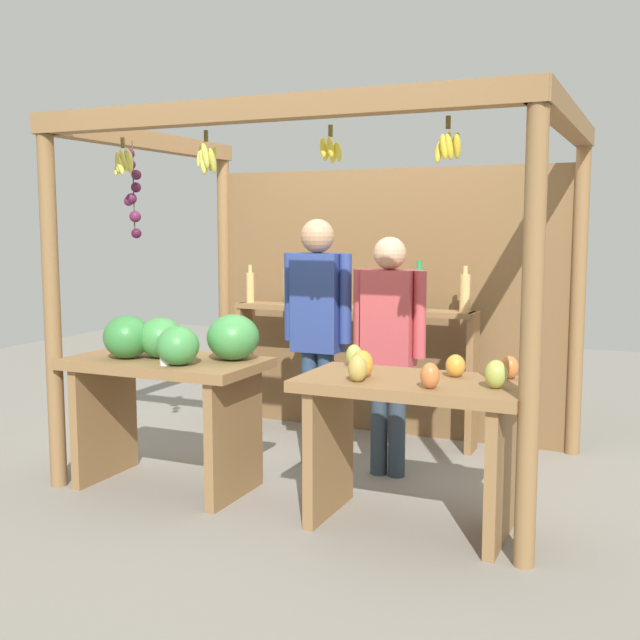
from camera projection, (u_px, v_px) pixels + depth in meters
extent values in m
plane|color=gray|center=(332.00, 468.00, 5.17)|extent=(12.00, 12.00, 0.00)
cylinder|color=olive|center=(52.00, 305.00, 4.70)|extent=(0.10, 0.10, 2.25)
cylinder|color=olive|center=(531.00, 330.00, 3.55)|extent=(0.10, 0.10, 2.25)
cylinder|color=olive|center=(224.00, 283.00, 6.52)|extent=(0.10, 0.10, 2.25)
cylinder|color=olive|center=(578.00, 295.00, 5.37)|extent=(0.10, 0.10, 2.25)
cube|color=olive|center=(256.00, 109.00, 4.00)|extent=(2.93, 0.12, 0.12)
cube|color=olive|center=(148.00, 141.00, 5.48)|extent=(0.12, 2.11, 0.12)
cube|color=olive|center=(567.00, 118.00, 4.34)|extent=(0.12, 2.11, 0.12)
cube|color=brown|center=(385.00, 303.00, 5.98)|extent=(2.83, 0.04, 2.03)
cylinder|color=brown|center=(206.00, 136.00, 4.23)|extent=(0.02, 0.02, 0.06)
ellipsoid|color=#D1CC4C|center=(212.00, 161.00, 4.23)|extent=(0.04, 0.08, 0.14)
ellipsoid|color=#D1CC4C|center=(213.00, 159.00, 4.27)|extent=(0.09, 0.06, 0.15)
ellipsoid|color=#D1CC4C|center=(206.00, 162.00, 4.27)|extent=(0.05, 0.05, 0.15)
ellipsoid|color=#D1CC4C|center=(200.00, 155.00, 4.26)|extent=(0.04, 0.07, 0.15)
ellipsoid|color=#D1CC4C|center=(203.00, 162.00, 4.23)|extent=(0.07, 0.06, 0.15)
ellipsoid|color=#D1CC4C|center=(205.00, 155.00, 4.20)|extent=(0.06, 0.05, 0.15)
cylinder|color=brown|center=(331.00, 131.00, 4.00)|extent=(0.02, 0.02, 0.06)
ellipsoid|color=yellow|center=(338.00, 152.00, 3.99)|extent=(0.04, 0.08, 0.11)
ellipsoid|color=yellow|center=(334.00, 153.00, 4.03)|extent=(0.05, 0.04, 0.11)
ellipsoid|color=yellow|center=(327.00, 151.00, 4.04)|extent=(0.05, 0.06, 0.12)
ellipsoid|color=yellow|center=(323.00, 147.00, 4.00)|extent=(0.05, 0.05, 0.12)
ellipsoid|color=yellow|center=(330.00, 147.00, 3.97)|extent=(0.05, 0.04, 0.11)
cylinder|color=brown|center=(448.00, 122.00, 3.67)|extent=(0.02, 0.02, 0.06)
ellipsoid|color=gold|center=(457.00, 146.00, 3.67)|extent=(0.04, 0.07, 0.13)
ellipsoid|color=gold|center=(454.00, 145.00, 3.71)|extent=(0.08, 0.06, 0.13)
ellipsoid|color=gold|center=(446.00, 144.00, 3.72)|extent=(0.06, 0.05, 0.13)
ellipsoid|color=gold|center=(439.00, 151.00, 3.71)|extent=(0.04, 0.08, 0.13)
ellipsoid|color=gold|center=(444.00, 147.00, 3.67)|extent=(0.06, 0.04, 0.13)
ellipsoid|color=gold|center=(449.00, 147.00, 3.66)|extent=(0.06, 0.05, 0.13)
cylinder|color=brown|center=(123.00, 143.00, 4.57)|extent=(0.02, 0.02, 0.06)
ellipsoid|color=#D1CC4C|center=(129.00, 161.00, 4.57)|extent=(0.04, 0.06, 0.13)
ellipsoid|color=#D1CC4C|center=(130.00, 163.00, 4.60)|extent=(0.07, 0.08, 0.14)
ellipsoid|color=#D1CC4C|center=(126.00, 160.00, 4.60)|extent=(0.06, 0.04, 0.14)
ellipsoid|color=#D1CC4C|center=(123.00, 164.00, 4.63)|extent=(0.07, 0.06, 0.14)
ellipsoid|color=#D1CC4C|center=(119.00, 166.00, 4.61)|extent=(0.04, 0.09, 0.13)
ellipsoid|color=#D1CC4C|center=(118.00, 162.00, 4.58)|extent=(0.06, 0.06, 0.14)
ellipsoid|color=#D1CC4C|center=(120.00, 164.00, 4.55)|extent=(0.07, 0.04, 0.14)
ellipsoid|color=#D1CC4C|center=(124.00, 160.00, 4.57)|extent=(0.06, 0.06, 0.14)
cylinder|color=#4C422D|center=(133.00, 186.00, 4.76)|extent=(0.01, 0.01, 0.55)
sphere|color=#47142D|center=(129.00, 154.00, 4.72)|extent=(0.06, 0.06, 0.06)
sphere|color=#511938|center=(131.00, 165.00, 4.76)|extent=(0.06, 0.06, 0.06)
sphere|color=#511938|center=(136.00, 175.00, 4.73)|extent=(0.06, 0.06, 0.06)
sphere|color=#511938|center=(136.00, 187.00, 4.77)|extent=(0.06, 0.06, 0.06)
sphere|color=#511938|center=(131.00, 199.00, 4.76)|extent=(0.07, 0.07, 0.07)
sphere|color=#601E42|center=(129.00, 201.00, 4.77)|extent=(0.06, 0.06, 0.06)
sphere|color=#601E42|center=(135.00, 217.00, 4.76)|extent=(0.07, 0.07, 0.07)
sphere|color=#47142D|center=(136.00, 233.00, 4.78)|extent=(0.06, 0.06, 0.06)
cube|color=olive|center=(165.00, 364.00, 4.71)|extent=(1.19, 0.64, 0.06)
cube|color=olive|center=(105.00, 420.00, 4.95)|extent=(0.06, 0.58, 0.74)
cube|color=olive|center=(235.00, 437.00, 4.57)|extent=(0.06, 0.58, 0.74)
ellipsoid|color=#429347|center=(161.00, 338.00, 4.73)|extent=(0.38, 0.38, 0.25)
ellipsoid|color=#429347|center=(233.00, 337.00, 4.64)|extent=(0.44, 0.44, 0.28)
ellipsoid|color=#429347|center=(178.00, 346.00, 4.47)|extent=(0.31, 0.31, 0.23)
ellipsoid|color=#38843D|center=(127.00, 337.00, 4.71)|extent=(0.38, 0.38, 0.26)
cylinder|color=white|center=(166.00, 357.00, 4.49)|extent=(0.07, 0.07, 0.09)
cube|color=olive|center=(413.00, 385.00, 4.08)|extent=(1.19, 0.64, 0.06)
cube|color=olive|center=(329.00, 449.00, 4.32)|extent=(0.06, 0.58, 0.74)
cube|color=olive|center=(502.00, 470.00, 3.94)|extent=(0.06, 0.58, 0.74)
ellipsoid|color=#CC7038|center=(430.00, 376.00, 3.83)|extent=(0.11, 0.11, 0.13)
ellipsoid|color=#CC7038|center=(510.00, 367.00, 4.08)|extent=(0.13, 0.13, 0.12)
ellipsoid|color=gold|center=(362.00, 364.00, 4.11)|extent=(0.17, 0.17, 0.15)
ellipsoid|color=#A8B24C|center=(354.00, 356.00, 4.43)|extent=(0.13, 0.13, 0.13)
ellipsoid|color=#B79E47|center=(358.00, 368.00, 4.00)|extent=(0.14, 0.14, 0.14)
ellipsoid|color=gold|center=(455.00, 366.00, 4.13)|extent=(0.14, 0.14, 0.12)
ellipsoid|color=#A8B24C|center=(496.00, 374.00, 3.83)|extent=(0.11, 0.11, 0.14)
cube|color=olive|center=(244.00, 364.00, 6.24)|extent=(0.05, 0.20, 1.00)
cube|color=olive|center=(472.00, 383.00, 5.49)|extent=(0.05, 0.20, 1.00)
cube|color=olive|center=(351.00, 310.00, 5.81)|extent=(1.84, 0.22, 0.04)
cylinder|color=#D8B266|center=(250.00, 287.00, 6.14)|extent=(0.06, 0.06, 0.24)
cylinder|color=#D8B266|center=(250.00, 269.00, 6.12)|extent=(0.03, 0.03, 0.06)
cylinder|color=silver|center=(288.00, 287.00, 6.00)|extent=(0.07, 0.07, 0.27)
cylinder|color=silver|center=(288.00, 265.00, 5.98)|extent=(0.03, 0.03, 0.06)
cylinder|color=silver|center=(329.00, 291.00, 5.86)|extent=(0.08, 0.08, 0.22)
cylinder|color=silver|center=(330.00, 272.00, 5.85)|extent=(0.04, 0.04, 0.06)
cylinder|color=silver|center=(374.00, 293.00, 5.72)|extent=(0.07, 0.07, 0.22)
cylinder|color=silver|center=(374.00, 273.00, 5.70)|extent=(0.03, 0.03, 0.06)
cylinder|color=#338C4C|center=(419.00, 289.00, 5.58)|extent=(0.08, 0.08, 0.30)
cylinder|color=#338C4C|center=(419.00, 264.00, 5.55)|extent=(0.04, 0.04, 0.06)
cylinder|color=#D8B266|center=(465.00, 293.00, 5.44)|extent=(0.08, 0.08, 0.26)
cylinder|color=#D8B266|center=(465.00, 270.00, 5.42)|extent=(0.03, 0.03, 0.06)
cylinder|color=navy|center=(309.00, 407.00, 5.25)|extent=(0.11, 0.11, 0.77)
cylinder|color=navy|center=(326.00, 409.00, 5.20)|extent=(0.11, 0.11, 0.77)
cube|color=#2D428C|center=(317.00, 303.00, 5.14)|extent=(0.32, 0.19, 0.65)
cylinder|color=#2D428C|center=(290.00, 297.00, 5.22)|extent=(0.08, 0.08, 0.59)
cylinder|color=#2D428C|center=(345.00, 299.00, 5.06)|extent=(0.08, 0.08, 0.59)
sphere|color=tan|center=(317.00, 236.00, 5.09)|extent=(0.22, 0.22, 0.22)
cylinder|color=#2D3B4B|center=(379.00, 419.00, 5.02)|extent=(0.11, 0.11, 0.72)
cylinder|color=#2D3B4B|center=(397.00, 421.00, 4.97)|extent=(0.11, 0.11, 0.72)
cube|color=#BF474C|center=(389.00, 318.00, 4.91)|extent=(0.32, 0.19, 0.61)
cylinder|color=#BF474C|center=(360.00, 312.00, 4.99)|extent=(0.08, 0.08, 0.55)
cylinder|color=#BF474C|center=(420.00, 315.00, 4.83)|extent=(0.08, 0.08, 0.55)
sphere|color=tan|center=(390.00, 253.00, 4.87)|extent=(0.21, 0.21, 0.21)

